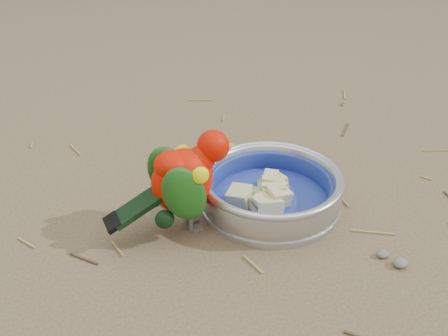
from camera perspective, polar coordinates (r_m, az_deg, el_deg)
name	(u,v)px	position (r m, az deg, el deg)	size (l,w,h in m)	color
ground	(264,198)	(0.86, 4.62, -3.38)	(60.00, 60.00, 0.00)	brown
food_bowl	(270,201)	(0.84, 5.25, -3.81)	(0.23, 0.23, 0.02)	#B2B2BA
bowl_wall	(271,186)	(0.82, 5.35, -2.08)	(0.23, 0.23, 0.04)	#B2B2BA
fruit_wedges	(270,190)	(0.82, 5.33, -2.49)	(0.14, 0.14, 0.03)	#CBC78A
lory_parrot	(185,187)	(0.75, -4.49, -2.14)	(0.09, 0.19, 0.15)	#CA1100
ground_debris	(226,179)	(0.90, 0.20, -1.31)	(0.90, 0.80, 0.01)	#9A7B48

